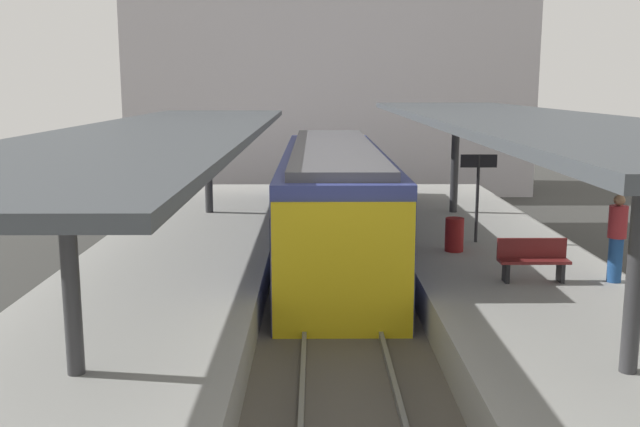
# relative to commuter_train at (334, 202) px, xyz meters

# --- Properties ---
(ground_plane) EXTENTS (80.00, 80.00, 0.00)m
(ground_plane) POSITION_rel_commuter_train_xyz_m (0.00, -5.23, -1.73)
(ground_plane) COLOR #383835
(platform_left) EXTENTS (4.40, 28.00, 1.00)m
(platform_left) POSITION_rel_commuter_train_xyz_m (-3.80, -5.23, -1.23)
(platform_left) COLOR #9E9E99
(platform_left) RESTS_ON ground_plane
(platform_right) EXTENTS (4.40, 28.00, 1.00)m
(platform_right) POSITION_rel_commuter_train_xyz_m (3.80, -5.23, -1.23)
(platform_right) COLOR #9E9E99
(platform_right) RESTS_ON ground_plane
(track_ballast) EXTENTS (3.20, 28.00, 0.20)m
(track_ballast) POSITION_rel_commuter_train_xyz_m (0.00, -5.23, -1.63)
(track_ballast) COLOR #59544C
(track_ballast) RESTS_ON ground_plane
(rail_near_side) EXTENTS (0.08, 28.00, 0.14)m
(rail_near_side) POSITION_rel_commuter_train_xyz_m (-0.72, -5.23, -1.46)
(rail_near_side) COLOR slate
(rail_near_side) RESTS_ON track_ballast
(rail_far_side) EXTENTS (0.08, 28.00, 0.14)m
(rail_far_side) POSITION_rel_commuter_train_xyz_m (0.72, -5.23, -1.46)
(rail_far_side) COLOR slate
(rail_far_side) RESTS_ON track_ballast
(commuter_train) EXTENTS (2.78, 13.26, 3.10)m
(commuter_train) POSITION_rel_commuter_train_xyz_m (0.00, 0.00, 0.00)
(commuter_train) COLOR #38428C
(commuter_train) RESTS_ON track_ballast
(canopy_left) EXTENTS (4.18, 21.00, 2.99)m
(canopy_left) POSITION_rel_commuter_train_xyz_m (-3.80, -3.83, 2.15)
(canopy_left) COLOR #333335
(canopy_left) RESTS_ON platform_left
(canopy_right) EXTENTS (4.18, 21.00, 3.27)m
(canopy_right) POSITION_rel_commuter_train_xyz_m (3.80, -3.83, 2.42)
(canopy_right) COLOR #333335
(canopy_right) RESTS_ON platform_right
(platform_bench) EXTENTS (1.40, 0.41, 0.86)m
(platform_bench) POSITION_rel_commuter_train_xyz_m (3.87, -5.49, -0.26)
(platform_bench) COLOR black
(platform_bench) RESTS_ON platform_right
(platform_sign) EXTENTS (0.90, 0.08, 2.21)m
(platform_sign) POSITION_rel_commuter_train_xyz_m (3.54, -1.85, 0.90)
(platform_sign) COLOR #262628
(platform_sign) RESTS_ON platform_right
(litter_bin) EXTENTS (0.44, 0.44, 0.80)m
(litter_bin) POSITION_rel_commuter_train_xyz_m (2.80, -2.85, -0.33)
(litter_bin) COLOR maroon
(litter_bin) RESTS_ON platform_right
(passenger_near_bench) EXTENTS (0.36, 0.36, 1.77)m
(passenger_near_bench) POSITION_rel_commuter_train_xyz_m (5.49, -5.56, 0.20)
(passenger_near_bench) COLOR navy
(passenger_near_bench) RESTS_ON platform_right
(station_building_backdrop) EXTENTS (18.00, 6.00, 11.00)m
(station_building_backdrop) POSITION_rel_commuter_train_xyz_m (0.15, 14.77, 3.77)
(station_building_backdrop) COLOR #B7B2B7
(station_building_backdrop) RESTS_ON ground_plane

